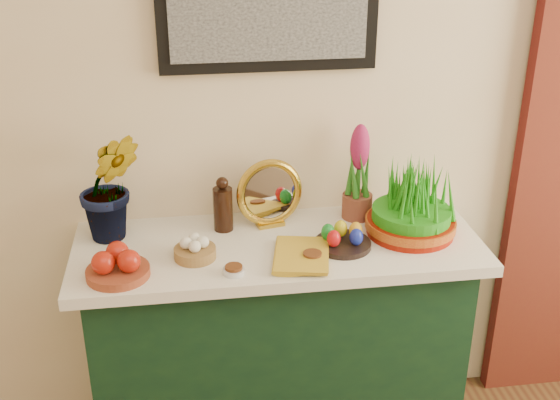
# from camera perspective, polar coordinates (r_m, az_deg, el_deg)

# --- Properties ---
(sideboard) EXTENTS (1.30, 0.45, 0.85)m
(sideboard) POSITION_cam_1_polar(r_m,az_deg,el_deg) (2.68, -0.15, -12.17)
(sideboard) COLOR #123319
(sideboard) RESTS_ON ground
(tablecloth) EXTENTS (1.40, 0.55, 0.04)m
(tablecloth) POSITION_cam_1_polar(r_m,az_deg,el_deg) (2.43, -0.17, -3.78)
(tablecloth) COLOR white
(tablecloth) RESTS_ON sideboard
(hyacinth_green) EXTENTS (0.28, 0.24, 0.51)m
(hyacinth_green) POSITION_cam_1_polar(r_m,az_deg,el_deg) (2.41, -13.78, 2.46)
(hyacinth_green) COLOR #29721E
(hyacinth_green) RESTS_ON tablecloth
(apple_bowl) EXTENTS (0.22, 0.22, 0.10)m
(apple_bowl) POSITION_cam_1_polar(r_m,az_deg,el_deg) (2.26, -13.09, -5.13)
(apple_bowl) COLOR brown
(apple_bowl) RESTS_ON tablecloth
(garlic_basket) EXTENTS (0.18, 0.18, 0.08)m
(garlic_basket) POSITION_cam_1_polar(r_m,az_deg,el_deg) (2.32, -6.94, -4.00)
(garlic_basket) COLOR #9E753F
(garlic_basket) RESTS_ON tablecloth
(vinegar_cruet) EXTENTS (0.07, 0.07, 0.20)m
(vinegar_cruet) POSITION_cam_1_polar(r_m,az_deg,el_deg) (2.47, -4.66, -0.55)
(vinegar_cruet) COLOR black
(vinegar_cruet) RESTS_ON tablecloth
(mirror) EXTENTS (0.25, 0.11, 0.25)m
(mirror) POSITION_cam_1_polar(r_m,az_deg,el_deg) (2.49, -0.85, 0.51)
(mirror) COLOR gold
(mirror) RESTS_ON tablecloth
(book) EXTENTS (0.21, 0.27, 0.03)m
(book) POSITION_cam_1_polar(r_m,az_deg,el_deg) (2.31, -0.49, -4.42)
(book) COLOR gold
(book) RESTS_ON tablecloth
(spice_dish_left) EXTENTS (0.07, 0.07, 0.03)m
(spice_dish_left) POSITION_cam_1_polar(r_m,az_deg,el_deg) (2.23, -3.78, -5.70)
(spice_dish_left) COLOR silver
(spice_dish_left) RESTS_ON tablecloth
(spice_dish_right) EXTENTS (0.08, 0.08, 0.03)m
(spice_dish_right) POSITION_cam_1_polar(r_m,az_deg,el_deg) (2.30, 2.64, -4.65)
(spice_dish_right) COLOR silver
(spice_dish_right) RESTS_ON tablecloth
(egg_plate) EXTENTS (0.22, 0.22, 0.08)m
(egg_plate) POSITION_cam_1_polar(r_m,az_deg,el_deg) (2.39, 5.12, -3.18)
(egg_plate) COLOR black
(egg_plate) RESTS_ON tablecloth
(hyacinth_pink) EXTENTS (0.11, 0.11, 0.36)m
(hyacinth_pink) POSITION_cam_1_polar(r_m,az_deg,el_deg) (2.54, 6.39, 1.91)
(hyacinth_pink) COLOR brown
(hyacinth_pink) RESTS_ON tablecloth
(wheatgrass_sabzeh) EXTENTS (0.32, 0.32, 0.26)m
(wheatgrass_sabzeh) POSITION_cam_1_polar(r_m,az_deg,el_deg) (2.47, 10.69, -0.31)
(wheatgrass_sabzeh) COLOR #8A1304
(wheatgrass_sabzeh) RESTS_ON tablecloth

